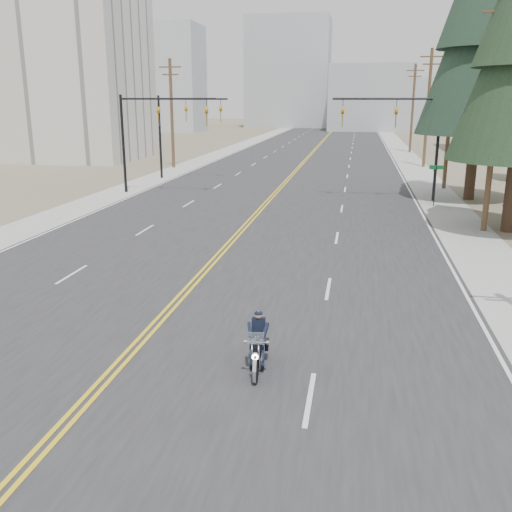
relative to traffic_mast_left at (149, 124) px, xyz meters
The scene contains 21 objects.
ground_plane 33.60m from the traffic_mast_left, 74.33° to the right, with size 400.00×400.00×0.00m, color #776D56.
road 39.36m from the traffic_mast_left, 76.71° to the left, with size 20.00×200.00×0.01m, color #303033.
sidewalk_left 38.40m from the traffic_mast_left, 93.80° to the left, with size 3.00×200.00×0.01m, color #A5A5A0.
sidewalk_right 43.45m from the traffic_mast_left, 61.68° to the left, with size 3.00×200.00×0.01m, color #A5A5A0.
traffic_mast_left is the anchor object (origin of this frame).
traffic_mast_right 17.95m from the traffic_mast_left, ahead, with size 7.10×0.26×7.00m.
traffic_mast_far 8.01m from the traffic_mast_left, 92.40° to the left, with size 6.10×0.26×7.00m.
street_sign 20.12m from the traffic_mast_left, ahead, with size 0.90×0.06×2.62m.
utility_pole_b 23.31m from the traffic_mast_left, 22.74° to the right, with size 2.20×0.30×11.50m.
utility_pole_c 22.31m from the traffic_mast_left, 15.61° to the left, with size 2.20×0.30×11.00m.
utility_pole_d 30.06m from the traffic_mast_left, 44.36° to the left, with size 2.20×0.30×11.50m.
utility_pole_e 43.66m from the traffic_mast_left, 60.53° to the left, with size 2.20×0.30×11.00m.
utility_pole_left 16.39m from the traffic_mast_left, 102.42° to the left, with size 2.20×0.30×10.50m.
apartment_block 31.50m from the traffic_mast_left, 129.59° to the left, with size 18.00×14.00×30.00m, color silver.
haze_bldg_a 87.20m from the traffic_mast_left, 107.41° to the left, with size 14.00×12.00×22.00m, color #B7BCC6.
haze_bldg_b 94.56m from the traffic_mast_left, 79.66° to the left, with size 18.00×14.00×14.00m, color #ADB2B7.
haze_bldg_d 108.34m from the traffic_mast_left, 91.60° to the left, with size 20.00×15.00×26.00m, color #ADB2B7.
haze_bldg_e 122.80m from the traffic_mast_left, 73.94° to the left, with size 14.00×14.00×12.00m, color #B7BCC6.
haze_bldg_f 106.28m from the traffic_mast_left, 112.71° to the left, with size 12.00×12.00×16.00m, color #ADB2B7.
motorcyclist 29.79m from the traffic_mast_left, 64.84° to the right, with size 0.81×1.90×1.48m, color black, non-canonical shape.
conifer_tall 23.80m from the traffic_mast_left, ahead, with size 7.94×7.94×22.06m.
Camera 1 is at (5.83, -7.75, 6.63)m, focal length 40.00 mm.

